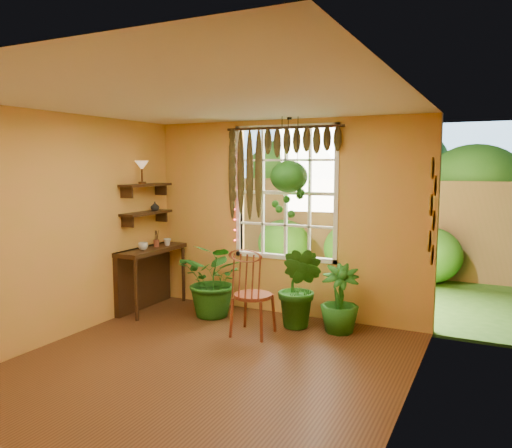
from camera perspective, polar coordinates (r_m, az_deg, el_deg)
The scene contains 23 objects.
floor at distance 5.31m, azimuth -6.71°, elevation -16.43°, with size 4.50×4.50×0.00m, color brown.
ceiling at distance 4.91m, azimuth -7.16°, elevation 13.89°, with size 4.50×4.50×0.00m, color white.
wall_back at distance 6.91m, azimuth 3.32°, elevation 0.66°, with size 4.00×4.00×0.00m, color #E69B4E.
wall_left at distance 6.25m, azimuth -22.48°, elevation -0.51°, with size 4.50×4.50×0.00m, color #E69B4E.
wall_right at distance 4.20m, azimuth 16.62°, elevation -3.63°, with size 4.50×4.50×0.00m, color #E69B4E.
window at distance 6.91m, azimuth 3.44°, elevation 3.57°, with size 1.52×0.10×1.86m.
valance_vine at distance 6.82m, azimuth 2.41°, elevation 8.38°, with size 1.70×0.12×1.10m.
string_lights at distance 7.16m, azimuth -2.48°, elevation 4.09°, with size 0.03×0.03×1.54m, color #FF2633, non-canonical shape.
wall_plates at distance 5.93m, azimuth 19.42°, elevation 1.20°, with size 0.04×0.32×1.10m, color #F7ECC9, non-canonical shape.
counter_ledge at distance 7.46m, azimuth -12.44°, elevation -5.25°, with size 0.40×1.20×0.90m.
shelf_lower at distance 7.31m, azimuth -12.40°, elevation 1.24°, with size 0.25×0.90×0.04m, color #37240F.
shelf_upper at distance 7.28m, azimuth -12.48°, elevation 4.37°, with size 0.25×0.90×0.04m, color #37240F.
backyard at distance 11.25m, azimuth 13.69°, elevation 2.51°, with size 14.00×10.00×12.00m.
windsor_chair at distance 6.18m, azimuth -0.49°, elevation -9.40°, with size 0.49×0.52×1.26m.
potted_plant_left at distance 6.91m, azimuth -4.68°, elevation -6.36°, with size 0.93×0.81×1.04m, color #154D14.
potted_plant_mid at distance 6.42m, azimuth 5.03°, elevation -7.27°, with size 0.58×0.47×1.06m, color #154D14.
potted_plant_right at distance 6.36m, azimuth 9.53°, elevation -8.45°, with size 0.48×0.48×0.85m, color #154D14.
hanging_basket at distance 6.55m, azimuth 3.79°, elevation 5.16°, with size 0.49×0.49×1.31m.
cup_a at distance 7.14m, azimuth -12.78°, elevation -2.51°, with size 0.14×0.14×0.11m, color silver.
cup_b at distance 7.48m, azimuth -10.11°, elevation -2.04°, with size 0.11×0.11×0.10m, color beige.
brush_jar at distance 7.40m, azimuth -11.33°, elevation -1.65°, with size 0.08×0.08×0.30m.
shelf_vase at distance 7.45m, azimuth -11.48°, elevation 2.01°, with size 0.13×0.13×0.13m, color #B2AD99.
tiffany_lamp at distance 7.19m, azimuth -12.92°, elevation 6.38°, with size 0.19×0.19×0.32m.
Camera 1 is at (2.67, -4.08, 2.09)m, focal length 35.00 mm.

